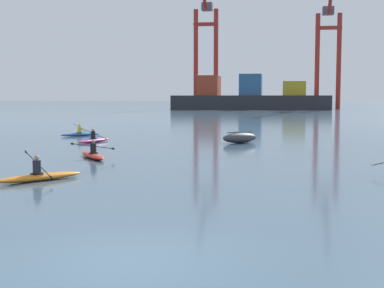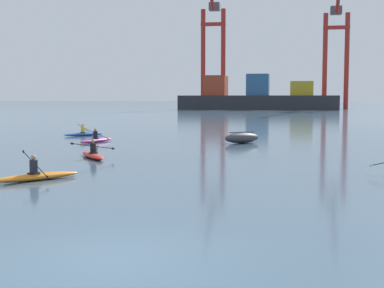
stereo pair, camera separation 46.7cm
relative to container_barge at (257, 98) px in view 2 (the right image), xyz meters
name	(u,v)px [view 2 (the right image)]	position (x,y,z in m)	size (l,w,h in m)	color
ground_plane	(115,259)	(4.64, -125.08, -2.87)	(800.00, 800.00, 0.00)	#425B70
container_barge	(257,98)	(0.00, 0.00, 0.00)	(38.69, 11.56, 8.73)	#28282D
gantry_crane_west	(213,41)	(-11.92, 5.91, 14.81)	(6.56, 18.63, 35.36)	maroon
gantry_crane_west_mid	(336,42)	(19.61, 6.84, 14.14)	(6.61, 17.07, 36.49)	maroon
capsized_dinghy	(242,138)	(4.82, -99.12, -2.52)	(2.71, 2.49, 0.76)	#38383D
kayak_blue	(84,134)	(-8.07, -94.62, -2.70)	(2.76, 2.89, 0.98)	#2856B2
kayak_magenta	(96,140)	(-4.99, -100.13, -2.70)	(2.12, 3.42, 1.00)	#C13384
kayak_orange	(36,176)	(-1.27, -116.41, -2.70)	(2.58, 3.04, 1.07)	orange
kayak_red	(93,155)	(-1.81, -109.21, -2.70)	(2.46, 3.12, 0.95)	red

